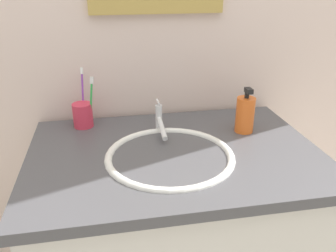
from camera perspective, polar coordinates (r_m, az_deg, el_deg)
name	(u,v)px	position (r m, az deg, el deg)	size (l,w,h in m)	color
tiled_wall_back	(156,26)	(1.36, -1.94, 15.90)	(2.12, 0.04, 2.40)	beige
sink_basin	(170,168)	(1.11, 0.29, -6.81)	(0.40, 0.40, 0.12)	white
faucet	(160,121)	(1.23, -1.30, 0.79)	(0.02, 0.17, 0.10)	silver
toothbrush_cup	(83,115)	(1.31, -13.68, 1.72)	(0.07, 0.07, 0.09)	#D8334C
toothbrush_green	(91,99)	(1.28, -12.40, 4.39)	(0.03, 0.01, 0.18)	green
toothbrush_purple	(83,92)	(1.33, -13.70, 5.40)	(0.02, 0.06, 0.20)	purple
soap_dispenser	(245,114)	(1.26, 12.42, 1.88)	(0.06, 0.06, 0.16)	orange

